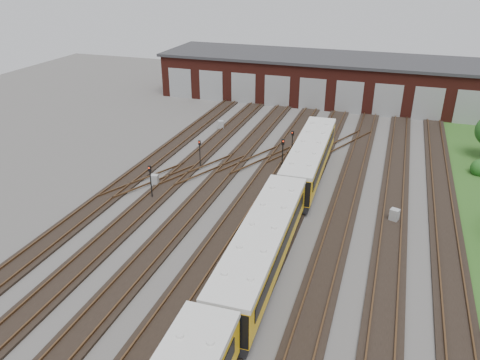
% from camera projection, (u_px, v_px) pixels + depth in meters
% --- Properties ---
extents(ground, '(120.00, 120.00, 0.00)m').
position_uv_depth(ground, '(252.00, 236.00, 35.61)').
color(ground, '#4B4745').
rests_on(ground, ground).
extents(track_network, '(30.40, 70.00, 0.33)m').
position_uv_depth(track_network, '(252.00, 230.00, 36.11)').
color(track_network, black).
rests_on(track_network, ground).
extents(maintenance_shed, '(51.00, 12.50, 6.35)m').
position_uv_depth(maintenance_shed, '(334.00, 79.00, 68.45)').
color(maintenance_shed, '#4A1912').
rests_on(maintenance_shed, ground).
extents(metro_train, '(3.28, 47.86, 3.26)m').
position_uv_depth(metro_train, '(263.00, 247.00, 30.60)').
color(metro_train, black).
rests_on(metro_train, ground).
extents(signal_mast_0, '(0.25, 0.24, 3.13)m').
position_uv_depth(signal_mast_0, '(150.00, 178.00, 40.27)').
color(signal_mast_0, black).
rests_on(signal_mast_0, ground).
extents(signal_mast_1, '(0.25, 0.24, 2.91)m').
position_uv_depth(signal_mast_1, '(200.00, 150.00, 46.43)').
color(signal_mast_1, black).
rests_on(signal_mast_1, ground).
extents(signal_mast_2, '(0.27, 0.26, 3.03)m').
position_uv_depth(signal_mast_2, '(292.00, 141.00, 48.60)').
color(signal_mast_2, black).
rests_on(signal_mast_2, ground).
extents(signal_mast_3, '(0.32, 0.31, 3.32)m').
position_uv_depth(signal_mast_3, '(283.00, 151.00, 45.63)').
color(signal_mast_3, black).
rests_on(signal_mast_3, ground).
extents(relay_cabinet_0, '(0.72, 0.64, 1.07)m').
position_uv_depth(relay_cabinet_0, '(155.00, 180.00, 43.31)').
color(relay_cabinet_0, '#96989A').
rests_on(relay_cabinet_0, ground).
extents(relay_cabinet_1, '(0.80, 0.72, 1.10)m').
position_uv_depth(relay_cabinet_1, '(221.00, 125.00, 57.59)').
color(relay_cabinet_1, '#96989A').
rests_on(relay_cabinet_1, ground).
extents(relay_cabinet_2, '(0.61, 0.53, 0.90)m').
position_uv_depth(relay_cabinet_2, '(278.00, 190.00, 41.71)').
color(relay_cabinet_2, '#96989A').
rests_on(relay_cabinet_2, ground).
extents(relay_cabinet_3, '(0.66, 0.56, 1.09)m').
position_uv_depth(relay_cabinet_3, '(312.00, 123.00, 58.45)').
color(relay_cabinet_3, '#96989A').
rests_on(relay_cabinet_3, ground).
extents(relay_cabinet_4, '(0.83, 0.76, 1.13)m').
position_uv_depth(relay_cabinet_4, '(394.00, 216.00, 37.26)').
color(relay_cabinet_4, '#96989A').
rests_on(relay_cabinet_4, ground).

